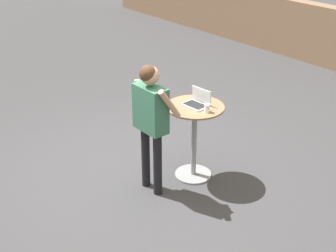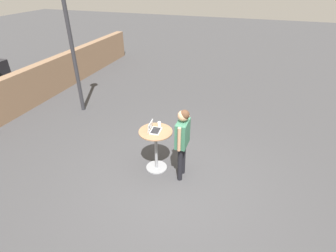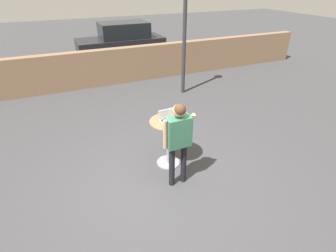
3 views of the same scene
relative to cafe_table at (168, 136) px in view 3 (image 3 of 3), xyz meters
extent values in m
plane|color=#3D3D3F|center=(-0.39, -0.54, -0.68)|extent=(50.00, 50.00, 0.00)
cube|color=#84664C|center=(-0.39, 5.34, -0.03)|extent=(17.94, 0.35, 1.29)
cylinder|color=gray|center=(0.00, 0.00, -0.67)|extent=(0.50, 0.50, 0.03)
cylinder|color=gray|center=(0.00, 0.00, -0.16)|extent=(0.07, 0.07, 0.99)
cylinder|color=#8C6647|center=(0.00, 0.00, 0.35)|extent=(0.75, 0.75, 0.02)
cube|color=silver|center=(0.00, 0.00, 0.37)|extent=(0.34, 0.25, 0.02)
cube|color=black|center=(0.00, 0.00, 0.38)|extent=(0.29, 0.20, 0.00)
cube|color=silver|center=(-0.01, 0.12, 0.47)|extent=(0.32, 0.05, 0.19)
cube|color=white|center=(-0.01, 0.11, 0.47)|extent=(0.30, 0.04, 0.17)
cylinder|color=white|center=(0.23, -0.01, 0.41)|extent=(0.07, 0.07, 0.11)
torus|color=white|center=(0.28, -0.01, 0.41)|extent=(0.05, 0.01, 0.05)
cylinder|color=black|center=(-0.21, -0.64, -0.24)|extent=(0.11, 0.11, 0.87)
cylinder|color=black|center=(0.03, -0.64, -0.24)|extent=(0.11, 0.11, 0.87)
cube|color=#33664C|center=(-0.09, -0.64, 0.48)|extent=(0.45, 0.23, 0.57)
sphere|color=tan|center=(-0.09, -0.64, 0.90)|extent=(0.23, 0.23, 0.23)
sphere|color=#472D1E|center=(-0.09, -0.67, 0.92)|extent=(0.21, 0.21, 0.21)
cylinder|color=tan|center=(-0.35, -0.64, 0.49)|extent=(0.07, 0.07, 0.54)
cylinder|color=tan|center=(0.17, -0.56, 0.60)|extent=(0.07, 0.32, 0.42)
cube|color=black|center=(1.29, 8.57, -0.02)|extent=(4.08, 1.69, 0.69)
cube|color=black|center=(1.50, 8.57, 0.67)|extent=(2.24, 1.48, 0.70)
cylinder|color=black|center=(0.03, 7.78, -0.33)|extent=(0.69, 0.22, 0.69)
cylinder|color=black|center=(0.03, 9.37, -0.33)|extent=(0.69, 0.22, 0.69)
cylinder|color=black|center=(2.55, 7.77, -0.33)|extent=(0.69, 0.22, 0.69)
cylinder|color=black|center=(2.56, 9.37, -0.33)|extent=(0.69, 0.22, 0.69)
cylinder|color=#2D2D33|center=(2.10, 3.47, 1.11)|extent=(0.12, 0.12, 3.57)
camera|label=1|loc=(4.00, -3.69, 2.79)|focal=50.00mm
camera|label=2|loc=(-4.58, -1.83, 3.40)|focal=28.00mm
camera|label=3|loc=(-1.85, -4.16, 2.84)|focal=28.00mm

